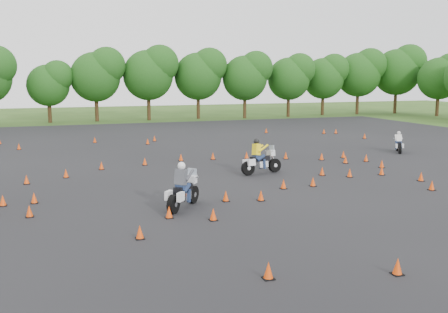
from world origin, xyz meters
TOP-DOWN VIEW (x-y plane):
  - ground at (0.00, 0.00)m, footprint 140.00×140.00m
  - asphalt_pad at (0.00, 6.00)m, footprint 62.00×62.00m
  - treeline at (2.52, 34.59)m, footprint 86.68×32.27m
  - traffic_cones at (-0.03, 5.58)m, footprint 36.67×32.91m
  - rider_grey at (-3.49, -1.04)m, footprint 2.25×2.44m
  - rider_yellow at (2.44, 4.61)m, footprint 2.65×1.26m
  - rider_white at (14.79, 8.75)m, footprint 1.54×2.00m

SIDE VIEW (x-z plane):
  - ground at x=0.00m, z-range 0.00..0.00m
  - asphalt_pad at x=0.00m, z-range 0.01..0.01m
  - traffic_cones at x=-0.03m, z-range 0.01..0.46m
  - rider_white at x=14.79m, z-range 0.00..1.53m
  - rider_grey at x=-3.49m, z-range 0.00..1.97m
  - rider_yellow at x=2.44m, z-range 0.00..1.97m
  - treeline at x=2.52m, z-range -0.65..9.61m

